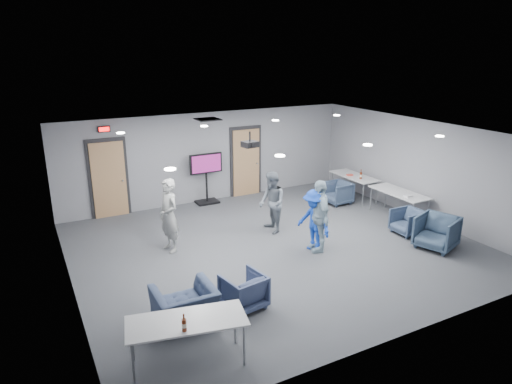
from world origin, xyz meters
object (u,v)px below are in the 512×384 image
chair_front_b (185,306)px  table_right_a (354,177)px  bottle_right (361,175)px  chair_right_a (337,193)px  chair_front_a (244,291)px  person_a (169,216)px  bottle_front (184,325)px  projector (250,144)px  person_d (314,220)px  person_b (272,203)px  chair_right_b (408,222)px  table_front_left (187,323)px  person_c (319,216)px  tv_stand (206,175)px  chair_right_c (437,232)px  table_right_b (399,194)px

chair_front_b → table_right_a: (6.95, 4.05, 0.35)m
chair_front_b → bottle_right: 7.80m
chair_right_a → table_right_a: (0.76, 0.18, 0.34)m
chair_front_a → bottle_right: bottle_right is taller
person_a → chair_front_b: person_a is taller
bottle_front → projector: projector is taller
person_a → person_d: bearing=50.9°
person_b → chair_right_b: bearing=68.0°
person_b → chair_right_b: person_b is taller
chair_right_a → table_front_left: 8.12m
person_c → chair_front_b: person_c is taller
chair_right_a → chair_front_b: size_ratio=0.73×
person_a → projector: size_ratio=4.62×
chair_right_b → chair_front_a: size_ratio=0.98×
person_b → tv_stand: 2.95m
chair_right_a → chair_front_b: 7.30m
person_a → bottle_front: bearing=-26.6°
table_front_left → chair_right_a: bearing=49.0°
person_c → tv_stand: (-1.01, 4.35, 0.02)m
person_a → person_c: bearing=50.6°
person_d → chair_right_b: person_d is taller
chair_right_b → table_front_left: table_front_left is taller
table_front_left → tv_stand: size_ratio=1.21×
chair_right_a → table_front_left: bearing=-55.7°
chair_front_a → projector: bearing=-129.0°
chair_right_c → chair_front_a: 5.13m
person_b → chair_front_a: bearing=-29.7°
chair_front_b → chair_front_a: bearing=-179.9°
person_b → bottle_front: (-3.74, -4.09, 0.05)m
chair_right_a → chair_front_a: chair_right_a is taller
person_c → person_d: size_ratio=1.16×
projector → person_d: bearing=-55.8°
table_right_b → bottle_right: (-0.08, 1.52, 0.16)m
projector → table_right_a: bearing=9.1°
chair_right_b → table_right_b: size_ratio=0.40×
projector → chair_front_a: bearing=-129.0°
chair_front_a → chair_right_a: bearing=-152.2°
person_b → person_c: (0.41, -1.47, 0.06)m
table_right_a → person_a: bearing=99.7°
bottle_right → table_front_left: bearing=-146.9°
person_b → person_c: 1.52m
person_a → chair_right_a: 5.59m
person_b → table_right_a: size_ratio=0.94×
person_d → bottle_right: (3.23, 2.21, 0.11)m
chair_front_a → person_a: bearing=-91.6°
table_right_b → projector: 4.72m
table_right_a → table_right_b: size_ratio=0.96×
bottle_right → person_c: bearing=-144.0°
person_c → chair_right_a: bearing=152.5°
table_right_b → bottle_right: bearing=2.9°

